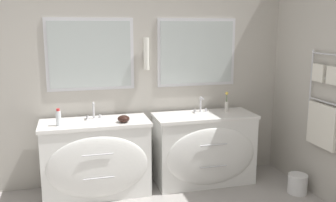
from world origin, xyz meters
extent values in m
cube|color=#B2ADA3|center=(0.00, 2.15, 1.30)|extent=(5.86, 0.06, 2.60)
cube|color=silver|center=(-0.19, 2.11, 1.52)|extent=(0.97, 0.01, 0.80)
cube|color=#B2BCBA|center=(-0.19, 2.10, 1.52)|extent=(0.90, 0.01, 0.73)
cube|color=silver|center=(1.06, 2.11, 1.52)|extent=(0.97, 0.01, 0.80)
cube|color=#B2BCBA|center=(1.06, 2.10, 1.52)|extent=(0.90, 0.01, 0.73)
cylinder|color=white|center=(0.44, 2.07, 1.52)|extent=(0.06, 0.06, 0.37)
cube|color=silver|center=(0.44, 2.11, 1.52)|extent=(0.05, 0.02, 0.08)
cylinder|color=silver|center=(2.10, 1.32, 1.18)|extent=(0.02, 0.02, 0.79)
cylinder|color=silver|center=(2.10, 1.07, 1.55)|extent=(0.02, 0.51, 0.02)
cylinder|color=silver|center=(2.10, 1.07, 1.31)|extent=(0.02, 0.51, 0.02)
cylinder|color=silver|center=(2.10, 1.07, 1.06)|extent=(0.02, 0.51, 0.02)
cylinder|color=silver|center=(2.10, 1.07, 0.82)|extent=(0.02, 0.51, 0.02)
cube|color=silver|center=(2.08, 1.07, 0.81)|extent=(0.04, 0.43, 0.45)
cube|color=silver|center=(2.08, 0.96, 1.35)|extent=(0.04, 0.17, 0.18)
cube|color=silver|center=(2.08, 1.18, 1.35)|extent=(0.04, 0.17, 0.18)
cube|color=white|center=(-0.19, 1.82, 0.39)|extent=(1.14, 0.49, 0.79)
ellipsoid|color=white|center=(-0.19, 1.57, 0.39)|extent=(1.04, 0.11, 0.66)
cube|color=white|center=(-0.19, 1.82, 0.81)|extent=(1.17, 0.52, 0.03)
ellipsoid|color=white|center=(-0.19, 1.79, 0.78)|extent=(0.36, 0.31, 0.08)
cylinder|color=silver|center=(-0.19, 1.51, 0.55)|extent=(0.31, 0.01, 0.01)
cylinder|color=silver|center=(-0.19, 1.51, 0.30)|extent=(0.31, 0.01, 0.01)
cube|color=white|center=(1.06, 1.82, 0.39)|extent=(1.14, 0.49, 0.79)
ellipsoid|color=white|center=(1.06, 1.57, 0.39)|extent=(1.04, 0.11, 0.66)
cube|color=white|center=(1.06, 1.82, 0.81)|extent=(1.17, 0.52, 0.03)
ellipsoid|color=white|center=(1.06, 1.79, 0.78)|extent=(0.36, 0.31, 0.08)
cylinder|color=silver|center=(1.06, 1.51, 0.55)|extent=(0.31, 0.01, 0.01)
cylinder|color=silver|center=(1.06, 1.51, 0.30)|extent=(0.31, 0.01, 0.01)
cylinder|color=silver|center=(-0.19, 1.95, 0.92)|extent=(0.02, 0.02, 0.18)
cylinder|color=silver|center=(-0.19, 1.90, 1.00)|extent=(0.02, 0.10, 0.02)
cylinder|color=silver|center=(-0.26, 1.95, 0.84)|extent=(0.03, 0.03, 0.04)
cylinder|color=silver|center=(-0.12, 1.95, 0.84)|extent=(0.03, 0.03, 0.04)
cylinder|color=silver|center=(1.06, 1.95, 0.92)|extent=(0.02, 0.02, 0.18)
cylinder|color=silver|center=(1.06, 1.90, 1.00)|extent=(0.02, 0.10, 0.02)
cylinder|color=silver|center=(0.99, 1.95, 0.84)|extent=(0.03, 0.03, 0.04)
cylinder|color=silver|center=(1.13, 1.95, 0.84)|extent=(0.03, 0.03, 0.04)
cylinder|color=silver|center=(-0.56, 1.73, 0.90)|extent=(0.05, 0.05, 0.16)
cylinder|color=red|center=(-0.56, 1.73, 0.99)|extent=(0.03, 0.03, 0.02)
ellipsoid|color=black|center=(0.10, 1.70, 0.86)|extent=(0.13, 0.13, 0.08)
cylinder|color=silver|center=(1.37, 1.89, 0.88)|extent=(0.04, 0.04, 0.12)
cylinder|color=#477238|center=(1.37, 1.89, 0.99)|extent=(0.01, 0.01, 0.10)
sphere|color=#E5BF47|center=(1.37, 1.89, 1.05)|extent=(0.04, 0.04, 0.04)
cylinder|color=silver|center=(1.96, 1.24, 0.11)|extent=(0.21, 0.21, 0.21)
torus|color=silver|center=(1.96, 1.24, 0.21)|extent=(0.22, 0.22, 0.01)
camera|label=1|loc=(-0.44, -2.15, 1.83)|focal=40.00mm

